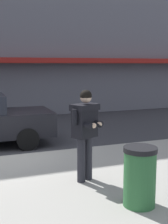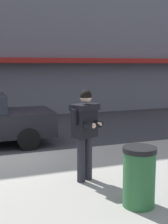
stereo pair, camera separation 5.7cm
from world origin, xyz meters
name	(u,v)px [view 1 (the left image)]	position (x,y,z in m)	size (l,w,h in m)	color
sidewalk	(69,193)	(1.00, -2.85, 0.07)	(32.00, 5.30, 0.14)	#99968E
curb_paint_line	(35,155)	(1.00, 0.05, 0.00)	(28.00, 0.12, 0.01)	silver
man_texting_on_phone	(85,126)	(1.45, -2.52, 1.25)	(0.62, 0.65, 1.81)	#23232B
trash_bin	(140,176)	(1.87, -3.86, 0.63)	(0.55, 0.55, 0.98)	#2D6638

